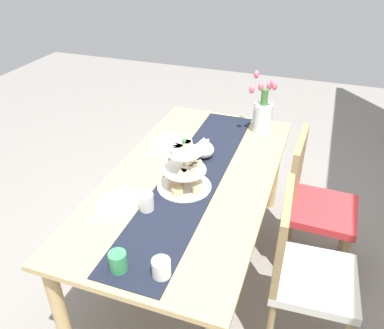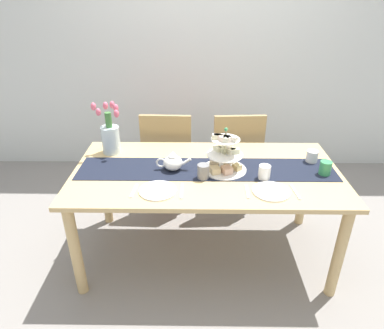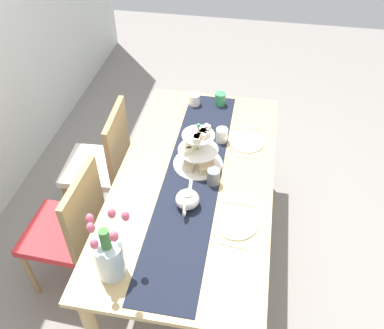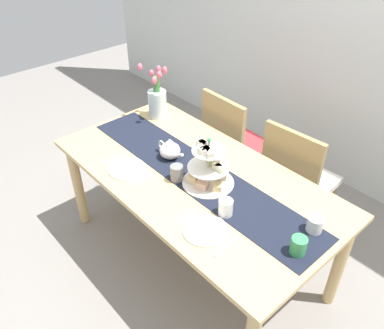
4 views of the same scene
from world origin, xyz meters
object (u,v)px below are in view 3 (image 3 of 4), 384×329
Objects in this scene: knife_left at (238,203)px; knife_right at (248,128)px; dining_table at (195,189)px; mug_white_text at (222,135)px; fork_left at (233,245)px; fork_right at (244,156)px; chair_left at (71,227)px; teapot at (187,199)px; mug_orange at (220,99)px; tulip_vase at (109,255)px; cream_jug at (194,100)px; tiered_cake_stand at (198,152)px; mug_grey at (213,177)px; dinner_plate_right at (246,141)px; dinner_plate_left at (236,223)px; chair_right at (104,161)px.

knife_right is at bearing 0.00° from knife_left.
mug_white_text reaches higher than dining_table.
knife_right is at bearing -44.60° from mug_white_text.
fork_left is 0.98m from knife_right.
knife_right is at bearing 0.00° from fork_right.
chair_left is 3.82× the size of teapot.
mug_orange is at bearing -3.73° from dining_table.
dining_table is 0.78m from tulip_vase.
cream_jug is 0.46m from knife_right.
dining_table is 0.53m from fork_left.
tulip_vase reaches higher than fork_left.
tiered_cake_stand is 3.20× the size of mug_grey.
chair_left is 3.96× the size of dinner_plate_right.
knife_right is (0.69, 0.00, 0.00)m from knife_left.
dinner_plate_left is 1.35× the size of knife_left.
mug_grey is 0.80m from mug_orange.
fork_left is at bearing -154.17° from tiered_cake_stand.
mug_white_text reaches higher than knife_left.
knife_left is (0.16, -0.96, 0.22)m from chair_left.
teapot is at bearing 149.68° from fork_right.
dinner_plate_right is 2.42× the size of mug_white_text.
chair_left is 1.00m from knife_left.
mug_grey is at bearing -141.30° from tiered_cake_stand.
mug_grey reaches higher than mug_orange.
chair_left is 1.23m from cream_jug.
tiered_cake_stand is 1.28× the size of teapot.
tulip_vase is at bearing 149.93° from fork_right.
tulip_vase reaches higher than teapot.
mug_grey reaches higher than knife_left.
fork_right is 0.88× the size of knife_right.
mug_grey reaches higher than dinner_plate_left.
tiered_cake_stand is at bearing -0.01° from teapot.
chair_right reaches higher than knife_right.
mug_orange reaches higher than dinner_plate_left.
tiered_cake_stand is 0.66m from mug_orange.
fork_left is (-0.13, -0.96, 0.22)m from chair_left.
chair_left is at bearing 122.42° from tiered_cake_stand.
teapot is at bearing 169.23° from mug_white_text.
mug_white_text is at bearing -10.77° from teapot.
tiered_cake_stand reaches higher than dinner_plate_left.
mug_orange is at bearing 13.40° from knife_left.
teapot is 0.61m from mug_white_text.
knife_right is (0.15, 0.00, -0.00)m from dinner_plate_right.
mug_orange is (0.41, 0.06, 0.00)m from mug_white_text.
cream_jug is at bearing -5.53° from tulip_vase.
knife_left and knife_right have the same top height.
chair_right is at bearing 53.64° from teapot.
tulip_vase reaches higher than cream_jug.
dinner_plate_right is (1.08, -0.54, -0.13)m from tulip_vase.
chair_left is 5.35× the size of knife_right.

